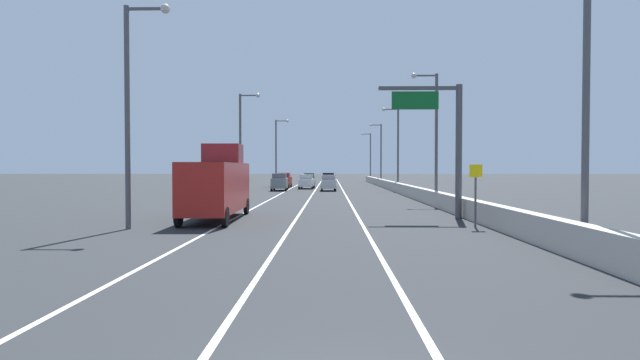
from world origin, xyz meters
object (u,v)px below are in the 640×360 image
at_px(overhead_sign_gantry, 446,134).
at_px(lamp_post_right_fourth, 380,150).
at_px(car_gray_2, 280,182).
at_px(car_green_4, 309,179).
at_px(car_black_1, 328,180).
at_px(car_silver_5, 328,183).
at_px(lamp_post_right_second, 433,129).
at_px(lamp_post_left_mid, 243,137).
at_px(car_red_3, 284,180).
at_px(lamp_post_left_near, 133,101).
at_px(lamp_post_left_far, 278,148).
at_px(lamp_post_right_third, 396,143).
at_px(lamp_post_right_fifth, 369,153).
at_px(speed_advisory_sign, 476,191).
at_px(car_white_0, 307,182).
at_px(box_truck, 217,185).
at_px(lamp_post_right_near, 579,76).

bearing_deg(overhead_sign_gantry, lamp_post_right_fourth, 88.04).
xyz_separation_m(car_gray_2, car_green_4, (2.68, 24.09, -0.11)).
height_order(car_black_1, car_silver_5, car_black_1).
bearing_deg(lamp_post_right_second, overhead_sign_gantry, -98.24).
bearing_deg(lamp_post_left_mid, car_red_3, 83.89).
relative_size(overhead_sign_gantry, lamp_post_right_second, 0.72).
height_order(lamp_post_left_near, lamp_post_left_far, same).
bearing_deg(lamp_post_right_third, car_gray_2, -176.76).
distance_m(lamp_post_left_near, lamp_post_left_far, 55.39).
xyz_separation_m(lamp_post_right_third, lamp_post_left_near, (-17.36, -40.15, 0.00)).
bearing_deg(car_red_3, lamp_post_right_fifth, 68.08).
bearing_deg(speed_advisory_sign, car_gray_2, 108.94).
bearing_deg(lamp_post_right_fifth, overhead_sign_gantry, -91.43).
distance_m(lamp_post_right_second, car_gray_2, 26.98).
height_order(car_white_0, box_truck, box_truck).
distance_m(speed_advisory_sign, lamp_post_right_second, 16.74).
bearing_deg(speed_advisory_sign, lamp_post_right_fourth, 88.59).
bearing_deg(car_green_4, lamp_post_left_far, -119.89).
bearing_deg(box_truck, car_green_4, 87.49).
xyz_separation_m(speed_advisory_sign, car_green_4, (-10.50, 62.51, -0.80)).
relative_size(lamp_post_right_fourth, car_white_0, 2.31).
distance_m(overhead_sign_gantry, speed_advisory_sign, 5.28).
xyz_separation_m(lamp_post_right_near, car_green_4, (-11.92, 69.41, -4.98)).
bearing_deg(car_green_4, car_silver_5, -82.20).
relative_size(lamp_post_right_near, car_white_0, 2.31).
relative_size(lamp_post_right_near, lamp_post_right_fifth, 1.00).
relative_size(speed_advisory_sign, lamp_post_left_mid, 0.29).
relative_size(lamp_post_right_second, car_silver_5, 2.48).
distance_m(speed_advisory_sign, lamp_post_right_fifth, 85.51).
distance_m(lamp_post_right_second, car_silver_5, 23.75).
xyz_separation_m(lamp_post_left_far, car_gray_2, (1.93, -16.05, -4.87)).
distance_m(lamp_post_left_mid, lamp_post_left_far, 27.70).
height_order(lamp_post_left_near, car_black_1, lamp_post_left_near).
bearing_deg(lamp_post_right_fourth, box_truck, -103.94).
relative_size(overhead_sign_gantry, lamp_post_left_near, 0.72).
xyz_separation_m(lamp_post_right_fifth, car_white_0, (-11.66, -41.28, -4.97)).
relative_size(speed_advisory_sign, car_black_1, 0.73).
relative_size(lamp_post_right_fifth, box_truck, 1.25).
xyz_separation_m(car_black_1, box_truck, (-5.89, -47.41, 0.89)).
height_order(lamp_post_right_near, lamp_post_left_far, same).
distance_m(car_gray_2, box_truck, 35.05).
bearing_deg(car_red_3, lamp_post_right_fourth, 43.74).
height_order(overhead_sign_gantry, box_truck, overhead_sign_gantry).
height_order(speed_advisory_sign, lamp_post_left_far, lamp_post_left_far).
relative_size(car_gray_2, box_truck, 0.58).
relative_size(lamp_post_right_third, lamp_post_left_mid, 1.00).
height_order(lamp_post_left_near, car_gray_2, lamp_post_left_near).
distance_m(speed_advisory_sign, car_gray_2, 40.62).
xyz_separation_m(lamp_post_left_near, car_gray_2, (2.84, 39.33, -4.87)).
bearing_deg(car_black_1, lamp_post_left_mid, -109.60).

